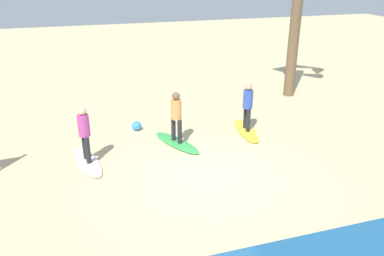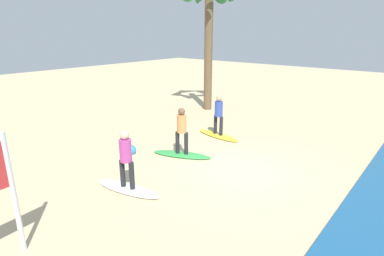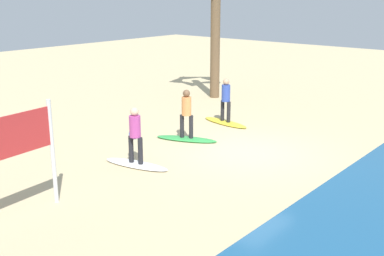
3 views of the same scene
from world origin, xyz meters
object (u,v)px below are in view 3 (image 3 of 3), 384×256
object	(u,v)px
surfer_yellow	(226,97)
beach_ball	(134,134)
surfboard_green	(187,139)
surfer_green	(186,110)
surfer_white	(135,131)
surfboard_yellow	(225,122)
surfboard_white	(136,164)

from	to	relation	value
surfer_yellow	beach_ball	distance (m)	3.88
surfboard_green	surfer_green	size ratio (longest dim) A/B	1.28
beach_ball	surfer_white	bearing A→B (deg)	48.42
surfer_yellow	surfboard_green	xyz separation A→B (m)	(2.54, 0.24, -0.99)
surfboard_green	beach_ball	bearing A→B (deg)	-168.09
surfer_yellow	surfer_white	xyz separation A→B (m)	(5.33, 0.74, 0.00)
surfer_green	surfer_yellow	bearing A→B (deg)	-174.50
surfboard_yellow	beach_ball	xyz separation A→B (m)	(3.57, -1.25, 0.12)
surfboard_green	beach_ball	distance (m)	1.82
surfboard_white	surfer_white	world-z (taller)	surfer_white
surfer_green	surfboard_white	size ratio (longest dim) A/B	0.78
surfboard_yellow	surfboard_white	size ratio (longest dim) A/B	1.00
surfboard_green	surfboard_white	size ratio (longest dim) A/B	1.00
beach_ball	surfboard_yellow	bearing A→B (deg)	160.71
surfboard_green	surfer_white	distance (m)	3.01
surfboard_white	beach_ball	bearing A→B (deg)	126.64
beach_ball	surfboard_green	bearing A→B (deg)	124.63
surfer_yellow	surfer_green	xyz separation A→B (m)	(2.54, 0.24, 0.00)
surfer_green	surfer_white	size ratio (longest dim) A/B	1.00
surfboard_green	beach_ball	xyz separation A→B (m)	(1.03, -1.49, 0.12)
surfer_green	surfboard_white	xyz separation A→B (m)	(2.80, 0.50, -0.99)
surfboard_green	surfer_white	bearing A→B (deg)	-102.60
surfer_white	beach_ball	world-z (taller)	surfer_white
surfer_green	surfer_white	distance (m)	2.84
surfboard_green	surfer_yellow	bearing A→B (deg)	72.78
surfer_yellow	surfer_green	world-z (taller)	same
surfboard_yellow	surfer_green	size ratio (longest dim) A/B	1.28
surfboard_yellow	beach_ball	bearing A→B (deg)	-101.59
surfboard_yellow	surfer_green	xyz separation A→B (m)	(2.54, 0.24, 0.99)
surfer_yellow	surfer_green	bearing A→B (deg)	5.50
surfer_yellow	surfboard_white	bearing A→B (deg)	7.94
surfer_green	beach_ball	world-z (taller)	surfer_green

